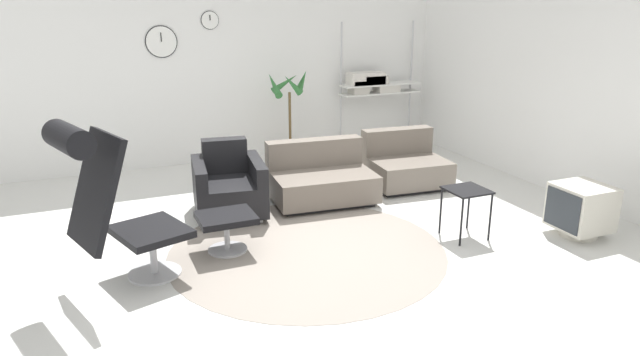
{
  "coord_description": "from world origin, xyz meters",
  "views": [
    {
      "loc": [
        -1.77,
        -4.84,
        2.22
      ],
      "look_at": [
        0.31,
        0.02,
        0.55
      ],
      "focal_mm": 32.0,
      "sensor_mm": 36.0,
      "label": 1
    }
  ],
  "objects": [
    {
      "name": "ground_plane",
      "position": [
        0.0,
        0.0,
        0.0
      ],
      "size": [
        12.0,
        12.0,
        0.0
      ],
      "primitive_type": "plane",
      "color": "silver"
    },
    {
      "name": "wall_back",
      "position": [
        -0.0,
        3.01,
        1.4
      ],
      "size": [
        12.0,
        0.09,
        2.8
      ],
      "color": "white",
      "rests_on": "ground_plane"
    },
    {
      "name": "wall_right",
      "position": [
        3.39,
        0.0,
        1.4
      ],
      "size": [
        0.06,
        12.0,
        2.8
      ],
      "color": "white",
      "rests_on": "ground_plane"
    },
    {
      "name": "round_rug",
      "position": [
        0.01,
        -0.38,
        0.0
      ],
      "size": [
        2.55,
        2.55,
        0.01
      ],
      "color": "gray",
      "rests_on": "ground_plane"
    },
    {
      "name": "lounge_chair",
      "position": [
        -1.65,
        -0.41,
        0.81
      ],
      "size": [
        1.04,
        0.83,
        1.36
      ],
      "rotation": [
        0.0,
        0.0,
        -1.25
      ],
      "color": "#BCBCC1",
      "rests_on": "ground_plane"
    },
    {
      "name": "ottoman",
      "position": [
        -0.66,
        -0.08,
        0.27
      ],
      "size": [
        0.51,
        0.43,
        0.36
      ],
      "color": "#BCBCC1",
      "rests_on": "ground_plane"
    },
    {
      "name": "armchair_red",
      "position": [
        -0.4,
        0.84,
        0.29
      ],
      "size": [
        0.83,
        0.9,
        0.76
      ],
      "rotation": [
        0.0,
        0.0,
        3.0
      ],
      "color": "silver",
      "rests_on": "ground_plane"
    },
    {
      "name": "couch_low",
      "position": [
        0.67,
        0.85,
        0.24
      ],
      "size": [
        1.2,
        0.9,
        0.66
      ],
      "rotation": [
        0.0,
        0.0,
        3.06
      ],
      "color": "black",
      "rests_on": "ground_plane"
    },
    {
      "name": "couch_second",
      "position": [
        1.86,
        0.97,
        0.24
      ],
      "size": [
        0.97,
        0.88,
        0.66
      ],
      "rotation": [
        0.0,
        0.0,
        3.06
      ],
      "color": "black",
      "rests_on": "ground_plane"
    },
    {
      "name": "side_table",
      "position": [
        1.54,
        -0.67,
        0.42
      ],
      "size": [
        0.37,
        0.37,
        0.49
      ],
      "color": "black",
      "rests_on": "ground_plane"
    },
    {
      "name": "crt_television",
      "position": [
        2.58,
        -1.09,
        0.27
      ],
      "size": [
        0.49,
        0.48,
        0.51
      ],
      "rotation": [
        0.0,
        0.0,
        1.56
      ],
      "color": "beige",
      "rests_on": "ground_plane"
    },
    {
      "name": "potted_plant",
      "position": [
        0.89,
        2.46,
        0.63
      ],
      "size": [
        0.53,
        0.49,
        1.34
      ],
      "color": "brown",
      "rests_on": "ground_plane"
    },
    {
      "name": "shelf_unit",
      "position": [
        2.31,
        2.71,
        1.0
      ],
      "size": [
        1.26,
        0.28,
        1.9
      ],
      "color": "#BCBCC1",
      "rests_on": "ground_plane"
    }
  ]
}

